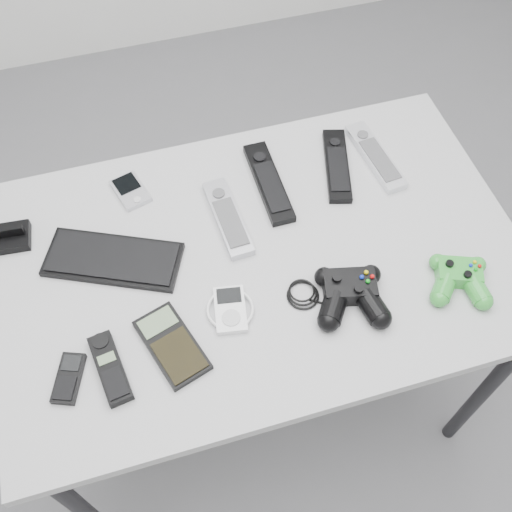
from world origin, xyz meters
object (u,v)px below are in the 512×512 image
object	(u,v)px
remote_silver_a	(228,217)
remote_black_a	(269,182)
pda	(130,191)
remote_black_b	(337,165)
mobile_phone	(69,378)
pda_keyboard	(113,259)
remote_silver_b	(375,156)
controller_green	(460,277)
calculator	(172,345)
desk	(260,271)
cordless_handset	(110,368)
controller_black	(351,292)
mp3_player	(230,309)

from	to	relation	value
remote_silver_a	remote_black_a	size ratio (longest dim) A/B	0.90
pda	remote_black_b	xyz separation A→B (m)	(0.48, -0.06, 0.00)
remote_black_b	mobile_phone	xyz separation A→B (m)	(-0.67, -0.36, -0.00)
pda_keyboard	pda	distance (m)	0.19
remote_black_a	remote_silver_b	world-z (taller)	remote_black_a
controller_green	pda_keyboard	bearing A→B (deg)	-179.31
remote_black_b	calculator	world-z (taller)	remote_black_b
desk	cordless_handset	bearing A→B (deg)	-153.40
remote_silver_b	desk	bearing A→B (deg)	-157.28
pda_keyboard	remote_black_b	world-z (taller)	remote_black_b
controller_black	remote_silver_b	bearing A→B (deg)	72.96
remote_black_b	controller_green	world-z (taller)	controller_green
remote_black_b	mobile_phone	world-z (taller)	remote_black_b
desk	remote_silver_b	xyz separation A→B (m)	(0.34, 0.19, 0.08)
desk	controller_black	world-z (taller)	controller_black
remote_silver_a	cordless_handset	xyz separation A→B (m)	(-0.31, -0.28, -0.00)
calculator	controller_green	bearing A→B (deg)	-20.03
mp3_player	pda_keyboard	bearing A→B (deg)	147.78
mobile_phone	cordless_handset	size ratio (longest dim) A/B	0.68
mobile_phone	controller_green	world-z (taller)	controller_green
remote_silver_b	cordless_handset	distance (m)	0.78
remote_silver_b	calculator	distance (m)	0.67
remote_silver_a	pda_keyboard	bearing A→B (deg)	-175.48
desk	mobile_phone	distance (m)	0.47
remote_silver_a	remote_silver_b	xyz separation A→B (m)	(0.39, 0.08, -0.00)
pda_keyboard	remote_silver_a	bearing A→B (deg)	32.59
cordless_handset	mp3_player	distance (m)	0.26
remote_black_b	mobile_phone	bearing A→B (deg)	-136.27
controller_green	desk	bearing A→B (deg)	175.17
remote_black_a	mobile_phone	bearing A→B (deg)	-145.25
cordless_handset	mp3_player	bearing A→B (deg)	4.41
remote_black_a	calculator	bearing A→B (deg)	-131.84
remote_black_a	remote_silver_b	distance (m)	0.27
pda	cordless_handset	distance (m)	0.44
remote_silver_a	mp3_player	bearing A→B (deg)	-106.96
desk	remote_silver_a	world-z (taller)	remote_silver_a
calculator	remote_black_a	bearing A→B (deg)	30.70
remote_black_b	remote_black_a	bearing A→B (deg)	-162.18
pda	controller_green	size ratio (longest dim) A/B	0.73
desk	remote_black_b	world-z (taller)	remote_black_b
controller_green	remote_black_b	bearing A→B (deg)	130.57
remote_black_a	controller_green	xyz separation A→B (m)	(0.30, -0.36, 0.01)
remote_silver_b	controller_green	xyz separation A→B (m)	(0.03, -0.37, 0.01)
remote_silver_a	remote_silver_b	size ratio (longest dim) A/B	0.97
mp3_player	cordless_handset	bearing A→B (deg)	-157.11
controller_black	controller_green	bearing A→B (deg)	6.22
controller_black	pda_keyboard	bearing A→B (deg)	166.23
pda	controller_green	world-z (taller)	controller_green
pda_keyboard	controller_green	bearing A→B (deg)	4.20
remote_black_a	pda_keyboard	bearing A→B (deg)	-164.30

